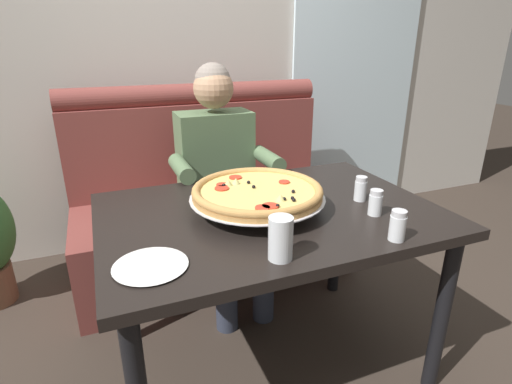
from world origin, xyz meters
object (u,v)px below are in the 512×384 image
at_px(shaker_parmesan, 375,204).
at_px(patio_chair, 297,132).
at_px(plate_near_left, 150,264).
at_px(dining_table, 270,230).
at_px(drinking_glass, 280,241).
at_px(booth_bench, 210,208).
at_px(shaker_oregano, 397,228).
at_px(pizza, 257,192).
at_px(diner_main, 221,173).
at_px(shaker_pepper_flakes, 360,190).

bearing_deg(shaker_parmesan, patio_chair, 69.22).
relative_size(plate_near_left, patio_chair, 0.26).
distance_m(dining_table, drinking_glass, 0.40).
distance_m(booth_bench, drinking_glass, 1.34).
bearing_deg(drinking_glass, booth_bench, 84.53).
bearing_deg(patio_chair, shaker_oregano, -110.55).
relative_size(pizza, patio_chair, 0.61).
relative_size(pizza, drinking_glass, 3.81).
height_order(shaker_parmesan, plate_near_left, shaker_parmesan).
height_order(shaker_oregano, drinking_glass, drinking_glass).
distance_m(shaker_parmesan, plate_near_left, 0.85).
height_order(diner_main, shaker_pepper_flakes, diner_main).
height_order(booth_bench, shaker_pepper_flakes, booth_bench).
relative_size(dining_table, shaker_parmesan, 13.01).
height_order(booth_bench, shaker_parmesan, booth_bench).
relative_size(diner_main, shaker_pepper_flakes, 12.37).
bearing_deg(diner_main, booth_bench, 89.58).
bearing_deg(pizza, booth_bench, 86.93).
bearing_deg(shaker_parmesan, drinking_glass, -161.01).
xyz_separation_m(shaker_oregano, plate_near_left, (-0.79, 0.13, -0.03)).
height_order(shaker_parmesan, patio_chair, patio_chair).
height_order(shaker_pepper_flakes, patio_chair, patio_chair).
bearing_deg(pizza, patio_chair, 58.98).
distance_m(booth_bench, shaker_pepper_flakes, 1.11).
relative_size(pizza, shaker_oregano, 4.94).
xyz_separation_m(diner_main, shaker_pepper_flakes, (0.39, -0.70, 0.09)).
distance_m(booth_bench, diner_main, 0.41).
bearing_deg(dining_table, diner_main, 90.17).
xyz_separation_m(booth_bench, plate_near_left, (-0.50, -1.17, 0.37)).
distance_m(shaker_parmesan, shaker_oregano, 0.21).
height_order(shaker_oregano, patio_chair, shaker_oregano).
bearing_deg(patio_chair, shaker_pepper_flakes, -111.21).
xyz_separation_m(pizza, shaker_parmesan, (0.40, -0.20, -0.03)).
xyz_separation_m(pizza, patio_chair, (1.30, 2.16, -0.31)).
bearing_deg(dining_table, drinking_glass, -109.10).
bearing_deg(shaker_pepper_flakes, pizza, 172.31).
bearing_deg(booth_bench, plate_near_left, -112.96).
xyz_separation_m(booth_bench, dining_table, (0.00, -0.92, 0.27)).
bearing_deg(shaker_oregano, dining_table, 126.95).
relative_size(dining_table, plate_near_left, 5.86).
bearing_deg(pizza, shaker_parmesan, -26.84).
distance_m(diner_main, shaker_oregano, 1.08).
bearing_deg(shaker_parmesan, plate_near_left, -175.61).
height_order(diner_main, drinking_glass, diner_main).
distance_m(dining_table, diner_main, 0.66).
bearing_deg(shaker_oregano, booth_bench, 102.53).
bearing_deg(plate_near_left, shaker_parmesan, 4.39).
bearing_deg(pizza, dining_table, -16.90).
bearing_deg(pizza, shaker_oregano, -49.78).
relative_size(booth_bench, dining_table, 1.23).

